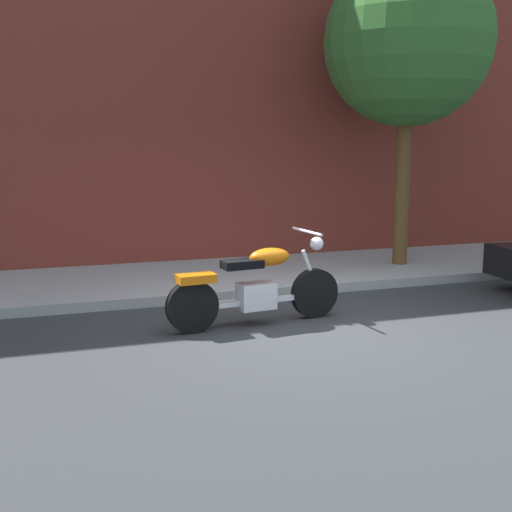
% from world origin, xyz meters
% --- Properties ---
extents(ground_plane, '(60.00, 60.00, 0.00)m').
position_xyz_m(ground_plane, '(0.00, 0.00, 0.00)').
color(ground_plane, '#303335').
extents(sidewalk, '(24.74, 2.58, 0.14)m').
position_xyz_m(sidewalk, '(0.00, 2.86, 0.07)').
color(sidewalk, '#9F9F9F').
rests_on(sidewalk, ground).
extents(building_facade, '(24.74, 0.50, 7.88)m').
position_xyz_m(building_facade, '(0.00, 4.40, 3.94)').
color(building_facade, maroon).
rests_on(building_facade, ground).
extents(motorcycle, '(2.24, 0.70, 1.12)m').
position_xyz_m(motorcycle, '(-0.53, 0.36, 0.46)').
color(motorcycle, black).
rests_on(motorcycle, ground).
extents(street_tree, '(2.74, 2.74, 5.17)m').
position_xyz_m(street_tree, '(2.83, 2.68, 3.78)').
color(street_tree, brown).
rests_on(street_tree, ground).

